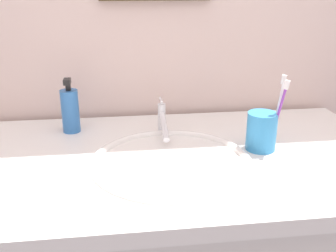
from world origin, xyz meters
The scene contains 7 objects.
tiled_wall_back centered at (0.00, 0.38, 1.20)m, with size 2.45×0.04×2.40m, color beige.
sink_basin centered at (0.00, -0.05, 0.80)m, with size 0.42×0.42×0.11m.
faucet centered at (0.00, 0.15, 0.88)m, with size 0.02×0.16×0.10m.
toothbrush_cup centered at (0.26, 0.01, 0.89)m, with size 0.08×0.08×0.11m, color #338CCC.
toothbrush_white centered at (0.30, 0.00, 0.96)m, with size 0.03×0.02×0.21m.
toothbrush_purple centered at (0.29, -0.01, 0.95)m, with size 0.04×0.03×0.20m.
soap_dispenser centered at (-0.28, 0.21, 0.91)m, with size 0.05×0.06×0.17m.
Camera 1 is at (-0.13, -0.96, 1.29)m, focal length 42.15 mm.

